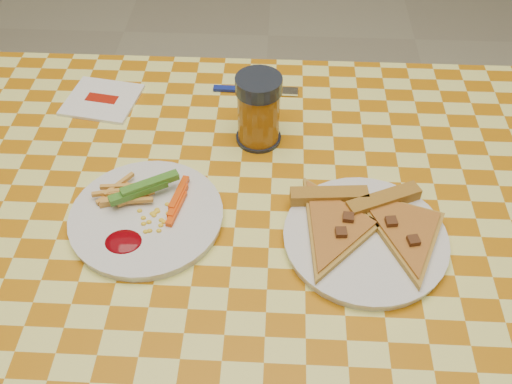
{
  "coord_description": "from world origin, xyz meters",
  "views": [
    {
      "loc": [
        0.06,
        -0.54,
        1.4
      ],
      "look_at": [
        0.03,
        0.05,
        0.78
      ],
      "focal_mm": 40.0,
      "sensor_mm": 36.0,
      "label": 1
    }
  ],
  "objects_px": {
    "plate_left": "(147,218)",
    "drink_glass": "(259,111)",
    "table": "(236,258)",
    "plate_right": "(365,240)"
  },
  "relations": [
    {
      "from": "plate_left",
      "to": "drink_glass",
      "type": "xyz_separation_m",
      "value": [
        0.16,
        0.19,
        0.05
      ]
    },
    {
      "from": "table",
      "to": "drink_glass",
      "type": "height_order",
      "value": "drink_glass"
    },
    {
      "from": "plate_left",
      "to": "drink_glass",
      "type": "height_order",
      "value": "drink_glass"
    },
    {
      "from": "plate_right",
      "to": "drink_glass",
      "type": "relative_size",
      "value": 1.85
    },
    {
      "from": "table",
      "to": "plate_right",
      "type": "height_order",
      "value": "plate_right"
    },
    {
      "from": "plate_right",
      "to": "plate_left",
      "type": "bearing_deg",
      "value": 175.39
    },
    {
      "from": "plate_left",
      "to": "plate_right",
      "type": "bearing_deg",
      "value": -4.61
    },
    {
      "from": "table",
      "to": "plate_left",
      "type": "bearing_deg",
      "value": 176.72
    },
    {
      "from": "plate_left",
      "to": "plate_right",
      "type": "distance_m",
      "value": 0.32
    },
    {
      "from": "plate_left",
      "to": "drink_glass",
      "type": "relative_size",
      "value": 1.79
    }
  ]
}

